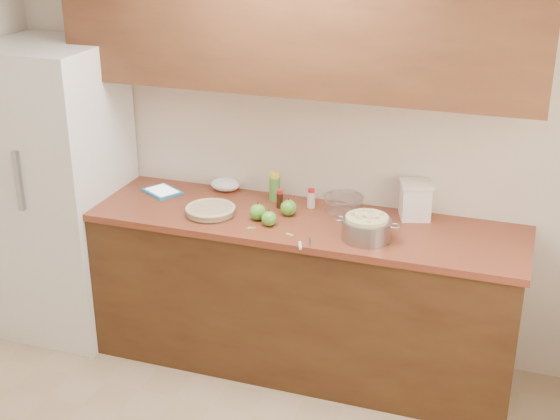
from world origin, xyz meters
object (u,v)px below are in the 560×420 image
(flour_canister, at_px, (415,200))
(tablet, at_px, (162,191))
(colander, at_px, (367,228))
(pie, at_px, (210,210))

(flour_canister, bearing_deg, tablet, -175.53)
(tablet, bearing_deg, colander, 19.93)
(pie, bearing_deg, flour_canister, 16.88)
(tablet, bearing_deg, flour_canister, 35.19)
(colander, relative_size, tablet, 1.28)
(flour_canister, bearing_deg, colander, -116.99)
(colander, relative_size, flour_canister, 1.62)
(pie, relative_size, colander, 0.84)
(pie, xyz_separation_m, tablet, (-0.41, 0.21, -0.02))
(pie, height_order, colander, colander)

